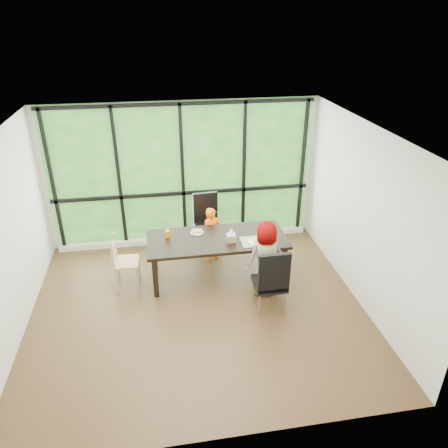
{
  "coord_description": "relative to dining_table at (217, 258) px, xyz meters",
  "views": [
    {
      "loc": [
        -0.48,
        -5.22,
        4.12
      ],
      "look_at": [
        0.52,
        0.71,
        1.05
      ],
      "focal_mm": 34.12,
      "sensor_mm": 36.0,
      "label": 1
    }
  ],
  "objects": [
    {
      "name": "child_toddler",
      "position": [
        0.0,
        0.59,
        0.13
      ],
      "size": [
        0.43,
        0.36,
        1.01
      ],
      "primitive_type": "imported",
      "rotation": [
        0.0,
        0.0,
        0.38
      ],
      "color": "#FF6405",
      "rests_on": "ground"
    },
    {
      "name": "straw_white",
      "position": [
        -0.8,
        0.16,
        0.54
      ],
      "size": [
        0.01,
        0.04,
        0.2
      ],
      "primitive_type": "cylinder",
      "rotation": [
        0.14,
        0.0,
        0.0
      ],
      "color": "white",
      "rests_on": "orange_cup"
    },
    {
      "name": "tissue_box",
      "position": [
        0.21,
        -0.14,
        0.44
      ],
      "size": [
        0.14,
        0.14,
        0.12
      ],
      "primitive_type": "cube",
      "color": "tan",
      "rests_on": "dining_table"
    },
    {
      "name": "green_cup",
      "position": [
        0.89,
        -0.27,
        0.44
      ],
      "size": [
        0.08,
        0.08,
        0.12
      ],
      "primitive_type": "cylinder",
      "color": "green",
      "rests_on": "dining_table"
    },
    {
      "name": "placemat",
      "position": [
        0.61,
        -0.22,
        0.38
      ],
      "size": [
        0.49,
        0.36,
        0.01
      ],
      "primitive_type": "cube",
      "color": "tan",
      "rests_on": "dining_table"
    },
    {
      "name": "window_sill",
      "position": [
        -0.42,
        1.34,
        -0.33
      ],
      "size": [
        4.8,
        0.12,
        0.1
      ],
      "primitive_type": "cube",
      "color": "silver",
      "rests_on": "ground"
    },
    {
      "name": "plate_near",
      "position": [
        0.6,
        -0.24,
        0.38
      ],
      "size": [
        0.25,
        0.25,
        0.02
      ],
      "primitive_type": "cylinder",
      "color": "white",
      "rests_on": "dining_table"
    },
    {
      "name": "plate_far",
      "position": [
        -0.3,
        0.24,
        0.38
      ],
      "size": [
        0.22,
        0.22,
        0.01
      ],
      "primitive_type": "cylinder",
      "color": "white",
      "rests_on": "dining_table"
    },
    {
      "name": "child_older",
      "position": [
        0.67,
        -0.55,
        0.25
      ],
      "size": [
        0.66,
        0.49,
        1.24
      ],
      "primitive_type": "imported",
      "rotation": [
        0.0,
        0.0,
        3.3
      ],
      "color": "slate",
      "rests_on": "ground"
    },
    {
      "name": "foliage_backdrop",
      "position": [
        -0.42,
        1.42,
        0.98
      ],
      "size": [
        4.8,
        0.02,
        2.65
      ],
      "primitive_type": "cube",
      "color": "#214E1E",
      "rests_on": "back_wall"
    },
    {
      "name": "window_mullions",
      "position": [
        -0.42,
        1.38,
        0.98
      ],
      "size": [
        4.8,
        0.06,
        2.65
      ],
      "primitive_type": null,
      "color": "black",
      "rests_on": "back_wall"
    },
    {
      "name": "dining_table",
      "position": [
        0.0,
        0.0,
        0.0
      ],
      "size": [
        2.28,
        0.98,
        0.75
      ],
      "primitive_type": "cube",
      "rotation": [
        0.0,
        0.0,
        0.0
      ],
      "color": "black",
      "rests_on": "ground"
    },
    {
      "name": "chair_interior_leather",
      "position": [
        0.63,
        -0.99,
        0.17
      ],
      "size": [
        0.47,
        0.47,
        1.08
      ],
      "primitive_type": "cube",
      "rotation": [
        0.0,
        0.0,
        3.16
      ],
      "color": "black",
      "rests_on": "ground"
    },
    {
      "name": "tissue",
      "position": [
        0.21,
        -0.14,
        0.55
      ],
      "size": [
        0.12,
        0.12,
        0.11
      ],
      "primitive_type": "cone",
      "color": "white",
      "rests_on": "tissue_box"
    },
    {
      "name": "chair_window_leather",
      "position": [
        -0.03,
        0.95,
        0.17
      ],
      "size": [
        0.5,
        0.5,
        1.08
      ],
      "primitive_type": "cube",
      "rotation": [
        0.0,
        0.0,
        0.09
      ],
      "color": "black",
      "rests_on": "ground"
    },
    {
      "name": "crepe_rolls_far",
      "position": [
        -0.3,
        0.24,
        0.41
      ],
      "size": [
        0.2,
        0.12,
        0.04
      ],
      "primitive_type": null,
      "color": "tan",
      "rests_on": "plate_far"
    },
    {
      "name": "straw_pink",
      "position": [
        0.89,
        -0.27,
        0.54
      ],
      "size": [
        0.01,
        0.04,
        0.2
      ],
      "primitive_type": "cylinder",
      "rotation": [
        0.14,
        0.0,
        0.0
      ],
      "color": "pink",
      "rests_on": "green_cup"
    },
    {
      "name": "ground",
      "position": [
        -0.42,
        -0.81,
        -0.38
      ],
      "size": [
        5.0,
        5.0,
        0.0
      ],
      "primitive_type": "plane",
      "color": "black",
      "rests_on": "ground"
    },
    {
      "name": "crepe_rolls_near",
      "position": [
        0.6,
        -0.24,
        0.41
      ],
      "size": [
        0.1,
        0.12,
        0.04
      ],
      "primitive_type": null,
      "color": "tan",
      "rests_on": "plate_near"
    },
    {
      "name": "chair_end_beech",
      "position": [
        -1.49,
        -0.02,
        0.08
      ],
      "size": [
        0.42,
        0.44,
        0.9
      ],
      "primitive_type": "cube",
      "rotation": [
        0.0,
        0.0,
        1.52
      ],
      "color": "tan",
      "rests_on": "ground"
    },
    {
      "name": "orange_cup",
      "position": [
        -0.8,
        0.16,
        0.44
      ],
      "size": [
        0.08,
        0.08,
        0.13
      ],
      "primitive_type": "cylinder",
      "color": "orange",
      "rests_on": "dining_table"
    },
    {
      "name": "back_wall",
      "position": [
        -0.42,
        1.44,
        0.98
      ],
      "size": [
        5.0,
        0.0,
        5.0
      ],
      "primitive_type": "plane",
      "rotation": [
        1.57,
        0.0,
        0.0
      ],
      "color": "silver",
      "rests_on": "ground"
    }
  ]
}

